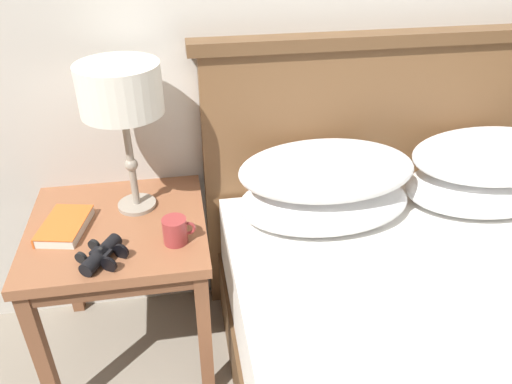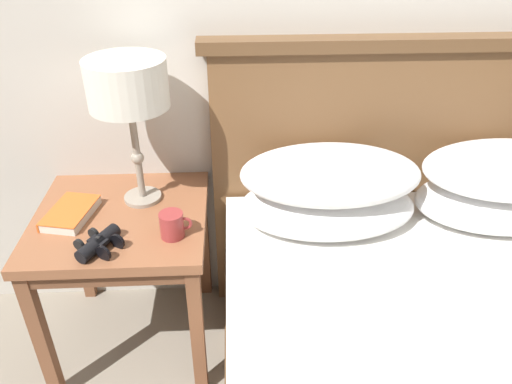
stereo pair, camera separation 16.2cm
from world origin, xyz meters
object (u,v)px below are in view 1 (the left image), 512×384
object	(u,v)px
nightstand	(120,241)
binoculars_pair	(102,254)
coffee_mug	(175,231)
table_lamp	(121,94)
book_on_nightstand	(64,226)
bed	(468,366)

from	to	relation	value
nightstand	binoculars_pair	world-z (taller)	binoculars_pair
coffee_mug	table_lamp	bearing A→B (deg)	119.33
binoculars_pair	table_lamp	bearing A→B (deg)	71.94
nightstand	coffee_mug	bearing A→B (deg)	-35.98
nightstand	coffee_mug	xyz separation A→B (m)	(0.19, -0.14, 0.12)
coffee_mug	binoculars_pair	bearing A→B (deg)	-165.79
table_lamp	nightstand	bearing A→B (deg)	-127.13
table_lamp	book_on_nightstand	xyz separation A→B (m)	(-0.23, -0.10, -0.39)
bed	coffee_mug	xyz separation A→B (m)	(-0.83, 0.40, 0.32)
bed	table_lamp	distance (m)	1.33
table_lamp	binoculars_pair	bearing A→B (deg)	-108.06
bed	book_on_nightstand	xyz separation A→B (m)	(-1.18, 0.52, 0.29)
bed	coffee_mug	bearing A→B (deg)	154.47
binoculars_pair	coffee_mug	xyz separation A→B (m)	(0.22, 0.06, 0.02)
nightstand	bed	bearing A→B (deg)	-27.68
table_lamp	coffee_mug	world-z (taller)	table_lamp
coffee_mug	nightstand	bearing A→B (deg)	144.02
coffee_mug	bed	bearing A→B (deg)	-25.53
table_lamp	coffee_mug	size ratio (longest dim) A/B	4.88
book_on_nightstand	coffee_mug	distance (m)	0.38
table_lamp	book_on_nightstand	world-z (taller)	table_lamp
bed	book_on_nightstand	size ratio (longest dim) A/B	7.91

